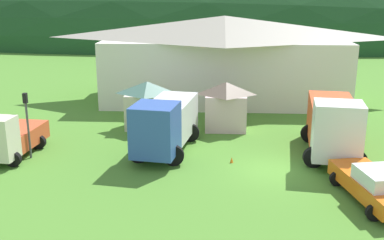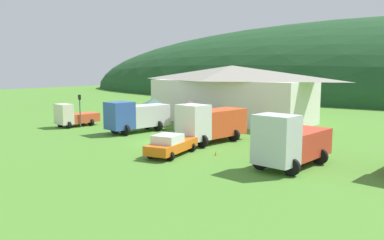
% 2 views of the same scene
% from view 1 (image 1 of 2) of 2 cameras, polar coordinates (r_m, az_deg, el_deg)
% --- Properties ---
extents(ground_plane, '(200.00, 200.00, 0.00)m').
position_cam_1_polar(ground_plane, '(24.22, 9.85, -6.19)').
color(ground_plane, '#4C842D').
extents(forested_hill_backdrop, '(176.14, 60.00, 35.84)m').
position_cam_1_polar(forested_hill_backdrop, '(93.75, 5.01, 10.36)').
color(forested_hill_backdrop, '#1E4723').
rests_on(forested_hill_backdrop, ground).
extents(depot_building, '(20.69, 9.51, 6.93)m').
position_cam_1_polar(depot_building, '(38.47, 3.99, 7.76)').
color(depot_building, white).
rests_on(depot_building, ground).
extents(play_shed_cream, '(3.05, 2.18, 3.19)m').
position_cam_1_polar(play_shed_cream, '(30.70, -5.51, 1.95)').
color(play_shed_cream, beige).
rests_on(play_shed_cream, ground).
extents(play_shed_pink, '(2.87, 2.25, 3.20)m').
position_cam_1_polar(play_shed_pink, '(30.35, 4.20, 1.83)').
color(play_shed_pink, beige).
rests_on(play_shed_pink, ground).
extents(light_truck_cream, '(2.84, 4.89, 2.65)m').
position_cam_1_polar(light_truck_cream, '(27.16, -21.81, -1.97)').
color(light_truck_cream, beige).
rests_on(light_truck_cream, ground).
extents(box_truck_blue, '(3.68, 7.12, 3.26)m').
position_cam_1_polar(box_truck_blue, '(26.06, -3.31, -0.32)').
color(box_truck_blue, '#3356AD').
rests_on(box_truck_blue, ground).
extents(heavy_rig_white, '(3.79, 7.13, 3.53)m').
position_cam_1_polar(heavy_rig_white, '(26.67, 17.03, -0.44)').
color(heavy_rig_white, white).
rests_on(heavy_rig_white, ground).
extents(service_pickup_orange, '(3.00, 5.37, 1.66)m').
position_cam_1_polar(service_pickup_orange, '(21.74, 21.69, -7.41)').
color(service_pickup_orange, orange).
rests_on(service_pickup_orange, ground).
extents(traffic_light_west, '(0.20, 0.32, 3.67)m').
position_cam_1_polar(traffic_light_west, '(26.46, -19.72, 0.22)').
color(traffic_light_west, '#4C4C51').
rests_on(traffic_light_west, ground).
extents(traffic_cone_mid_row, '(0.36, 0.36, 0.64)m').
position_cam_1_polar(traffic_cone_mid_row, '(25.02, 4.93, -5.27)').
color(traffic_cone_mid_row, orange).
rests_on(traffic_cone_mid_row, ground).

